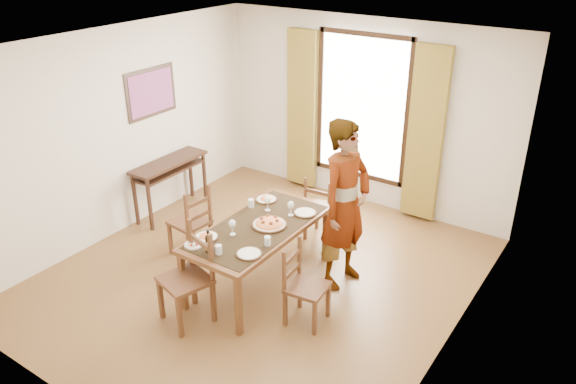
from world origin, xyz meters
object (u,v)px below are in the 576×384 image
Objects in this scene: man at (345,205)px; pasta_platter at (269,222)px; dining_table at (259,231)px; console_table at (169,169)px.

man is 4.94× the size of pasta_platter.
dining_table is 0.17m from pasta_platter.
man is (2.87, -0.14, 0.30)m from console_table.
man reaches higher than dining_table.
dining_table is at bearing 136.67° from man.
console_table is 2.30m from pasta_platter.
man reaches higher than pasta_platter.
man is at bearing -2.74° from console_table.
dining_table is (2.11, -0.73, 0.00)m from console_table.
man is (0.77, 0.59, 0.30)m from dining_table.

